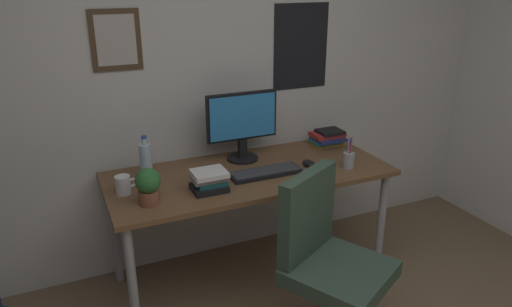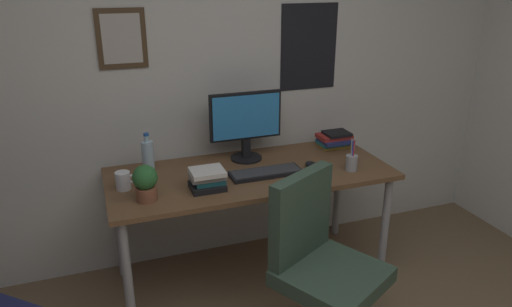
# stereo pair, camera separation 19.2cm
# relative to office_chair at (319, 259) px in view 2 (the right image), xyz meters

# --- Properties ---
(wall_back) EXTENTS (4.40, 0.10, 2.60)m
(wall_back) POSITION_rel_office_chair_xyz_m (-0.24, 1.14, 0.77)
(wall_back) COLOR silver
(wall_back) RESTS_ON ground_plane
(desk) EXTENTS (1.68, 0.72, 0.74)m
(desk) POSITION_rel_office_chair_xyz_m (-0.12, 0.70, 0.14)
(desk) COLOR brown
(desk) RESTS_ON ground_plane
(office_chair) EXTENTS (0.62, 0.62, 0.95)m
(office_chair) POSITION_rel_office_chair_xyz_m (0.00, 0.00, 0.00)
(office_chair) COLOR #334738
(office_chair) RESTS_ON ground_plane
(monitor) EXTENTS (0.46, 0.20, 0.43)m
(monitor) POSITION_rel_office_chair_xyz_m (-0.08, 0.90, 0.45)
(monitor) COLOR black
(monitor) RESTS_ON desk
(keyboard) EXTENTS (0.43, 0.15, 0.03)m
(keyboard) POSITION_rel_office_chair_xyz_m (-0.05, 0.62, 0.22)
(keyboard) COLOR black
(keyboard) RESTS_ON desk
(computer_mouse) EXTENTS (0.06, 0.11, 0.04)m
(computer_mouse) POSITION_rel_office_chair_xyz_m (0.25, 0.62, 0.23)
(computer_mouse) COLOR black
(computer_mouse) RESTS_ON desk
(water_bottle) EXTENTS (0.07, 0.07, 0.25)m
(water_bottle) POSITION_rel_office_chair_xyz_m (-0.69, 0.86, 0.32)
(water_bottle) COLOR silver
(water_bottle) RESTS_ON desk
(coffee_mug_near) EXTENTS (0.12, 0.08, 0.10)m
(coffee_mug_near) POSITION_rel_office_chair_xyz_m (-0.86, 0.69, 0.26)
(coffee_mug_near) COLOR white
(coffee_mug_near) RESTS_ON desk
(potted_plant) EXTENTS (0.13, 0.13, 0.20)m
(potted_plant) POSITION_rel_office_chair_xyz_m (-0.76, 0.51, 0.31)
(potted_plant) COLOR brown
(potted_plant) RESTS_ON desk
(pen_cup) EXTENTS (0.07, 0.07, 0.20)m
(pen_cup) POSITION_rel_office_chair_xyz_m (0.46, 0.51, 0.26)
(pen_cup) COLOR #9EA0A5
(pen_cup) RESTS_ON desk
(book_stack_left) EXTENTS (0.19, 0.16, 0.12)m
(book_stack_left) POSITION_rel_office_chair_xyz_m (-0.42, 0.54, 0.27)
(book_stack_left) COLOR black
(book_stack_left) RESTS_ON desk
(book_stack_right) EXTENTS (0.23, 0.18, 0.11)m
(book_stack_right) POSITION_rel_office_chair_xyz_m (0.56, 0.91, 0.26)
(book_stack_right) COLOR gold
(book_stack_right) RESTS_ON desk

